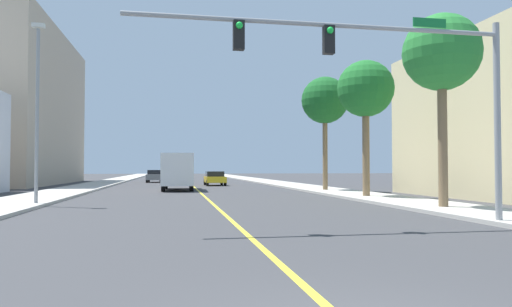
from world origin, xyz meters
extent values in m
plane|color=#38383A|center=(0.00, 42.00, 0.00)|extent=(192.00, 192.00, 0.00)
cube|color=#B2ADA3|center=(-9.59, 42.00, 0.07)|extent=(3.73, 168.00, 0.15)
cube|color=#B2ADA3|center=(9.59, 42.00, 0.07)|extent=(3.73, 168.00, 0.15)
cube|color=yellow|center=(0.00, 42.00, 0.00)|extent=(0.16, 144.00, 0.01)
cylinder|color=gray|center=(8.12, 8.71, 3.27)|extent=(0.20, 0.20, 6.24)
cylinder|color=gray|center=(2.36, 8.71, 6.02)|extent=(11.52, 0.14, 0.14)
cube|color=black|center=(2.56, 8.71, 5.57)|extent=(0.32, 0.24, 0.84)
sphere|color=green|center=(2.56, 8.57, 5.82)|extent=(0.20, 0.20, 0.20)
cube|color=black|center=(-0.13, 8.71, 5.57)|extent=(0.32, 0.24, 0.84)
sphere|color=green|center=(-0.13, 8.57, 5.82)|extent=(0.20, 0.20, 0.20)
cube|color=#147233|center=(5.82, 8.71, 6.27)|extent=(1.10, 0.04, 0.28)
cylinder|color=gray|center=(-8.22, 18.75, 4.24)|extent=(0.16, 0.16, 8.18)
cube|color=beige|center=(-8.22, 18.75, 8.48)|extent=(0.56, 0.28, 0.20)
cylinder|color=brown|center=(9.31, 13.60, 3.44)|extent=(0.39, 0.39, 6.57)
sphere|color=#287F33|center=(9.31, 13.60, 6.72)|extent=(3.27, 3.27, 3.27)
cone|color=#287F33|center=(10.29, 13.66, 6.52)|extent=(0.52, 1.68, 1.44)
cone|color=#287F33|center=(9.48, 14.56, 6.52)|extent=(1.51, 0.66, 1.62)
cone|color=#287F33|center=(8.54, 14.21, 6.52)|extent=(1.15, 1.32, 1.85)
cone|color=#287F33|center=(8.42, 13.18, 6.52)|extent=(0.95, 1.50, 1.63)
cone|color=#287F33|center=(9.54, 12.65, 6.52)|extent=(1.56, 0.79, 1.32)
cylinder|color=brown|center=(9.19, 21.23, 3.30)|extent=(0.42, 0.42, 6.30)
sphere|color=#1E6B28|center=(9.19, 21.23, 6.45)|extent=(3.33, 3.33, 3.33)
cone|color=#1E6B28|center=(10.19, 21.28, 6.25)|extent=(0.50, 1.66, 1.36)
cone|color=#1E6B28|center=(9.04, 22.22, 6.25)|extent=(1.66, 0.66, 1.71)
cone|color=#1E6B28|center=(8.21, 21.04, 6.25)|extent=(0.67, 1.65, 1.24)
cone|color=#1E6B28|center=(9.24, 20.23, 6.25)|extent=(1.61, 0.53, 1.18)
cylinder|color=brown|center=(9.28, 28.86, 3.51)|extent=(0.37, 0.37, 6.73)
sphere|color=#195B23|center=(9.28, 28.86, 6.88)|extent=(3.52, 3.52, 3.52)
cone|color=#195B23|center=(10.33, 28.98, 6.68)|extent=(0.58, 1.68, 1.73)
cone|color=#195B23|center=(9.58, 29.87, 6.68)|extent=(1.88, 0.95, 1.70)
cone|color=#195B23|center=(8.34, 29.33, 6.68)|extent=(1.02, 1.60, 1.69)
cone|color=#195B23|center=(8.48, 28.17, 6.68)|extent=(1.26, 1.39, 1.83)
cone|color=#195B23|center=(9.61, 27.86, 6.68)|extent=(1.74, 0.94, 1.55)
cube|color=slate|center=(-4.16, 53.91, 0.66)|extent=(1.92, 4.33, 0.67)
cube|color=black|center=(-4.16, 53.85, 1.25)|extent=(1.65, 2.04, 0.52)
cylinder|color=black|center=(-4.93, 55.52, 0.32)|extent=(0.24, 0.65, 0.64)
cylinder|color=black|center=(-3.31, 55.48, 0.32)|extent=(0.24, 0.65, 0.64)
cylinder|color=black|center=(-5.01, 52.33, 0.32)|extent=(0.24, 0.65, 0.64)
cylinder|color=black|center=(-3.39, 52.29, 0.32)|extent=(0.24, 0.65, 0.64)
cube|color=gold|center=(2.22, 42.38, 0.61)|extent=(2.01, 3.98, 0.58)
cube|color=black|center=(2.22, 42.41, 1.16)|extent=(1.74, 2.00, 0.52)
cylinder|color=black|center=(1.32, 43.79, 0.32)|extent=(0.23, 0.64, 0.64)
cylinder|color=black|center=(3.06, 43.82, 0.32)|extent=(0.23, 0.64, 0.64)
cylinder|color=black|center=(1.37, 40.95, 0.32)|extent=(0.23, 0.64, 0.64)
cylinder|color=black|center=(3.11, 40.98, 0.32)|extent=(0.23, 0.64, 0.64)
cube|color=red|center=(-1.35, 53.17, 0.66)|extent=(1.84, 4.22, 0.68)
cube|color=black|center=(-1.35, 53.25, 1.26)|extent=(1.60, 1.90, 0.52)
cylinder|color=black|center=(-2.14, 54.73, 0.32)|extent=(0.23, 0.64, 0.64)
cylinder|color=black|center=(-0.54, 54.72, 0.32)|extent=(0.23, 0.64, 0.64)
cylinder|color=black|center=(-2.17, 51.63, 0.32)|extent=(0.23, 0.64, 0.64)
cylinder|color=black|center=(-0.57, 51.61, 0.32)|extent=(0.23, 0.64, 0.64)
cube|color=silver|center=(-1.48, 35.78, 1.25)|extent=(2.45, 2.04, 1.60)
cube|color=silver|center=(-1.58, 32.26, 1.66)|extent=(2.54, 5.13, 2.43)
cylinder|color=black|center=(-2.53, 35.81, 0.45)|extent=(0.30, 0.91, 0.90)
cylinder|color=black|center=(-0.43, 35.75, 0.45)|extent=(0.30, 0.91, 0.90)
cylinder|color=black|center=(-2.66, 31.03, 0.45)|extent=(0.30, 0.91, 0.90)
cylinder|color=black|center=(-0.56, 30.97, 0.45)|extent=(0.30, 0.91, 0.90)
camera|label=1|loc=(-1.96, -4.22, 1.79)|focal=32.38mm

